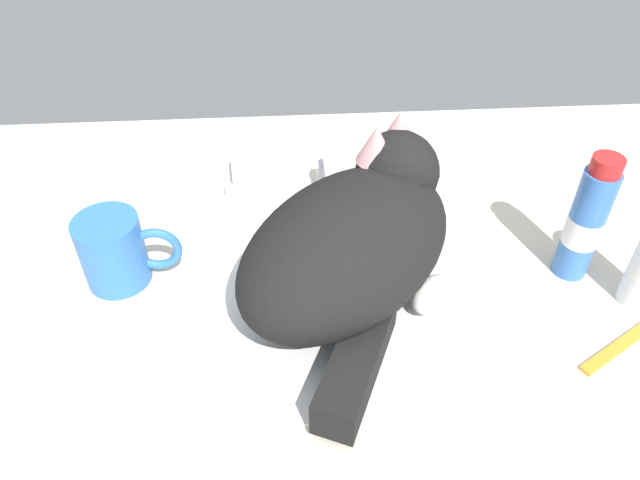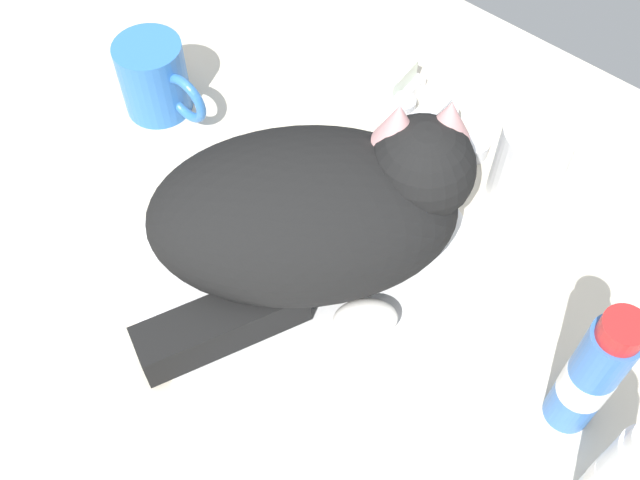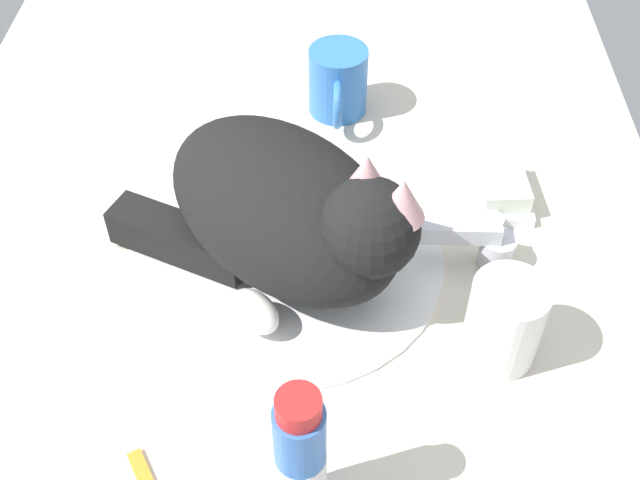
% 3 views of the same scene
% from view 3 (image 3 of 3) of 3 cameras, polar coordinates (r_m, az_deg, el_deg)
% --- Properties ---
extents(ground_plane, '(1.10, 0.83, 0.03)m').
position_cam_3_polar(ground_plane, '(0.83, -2.50, -2.04)').
color(ground_plane, beige).
extents(sink_basin, '(0.33, 0.33, 0.01)m').
position_cam_3_polar(sink_basin, '(0.81, -2.54, -1.17)').
color(sink_basin, white).
rests_on(sink_basin, ground_plane).
extents(faucet, '(0.12, 0.10, 0.06)m').
position_cam_3_polar(faucet, '(0.81, 11.76, -0.47)').
color(faucet, silver).
rests_on(faucet, ground_plane).
extents(cat, '(0.31, 0.34, 0.16)m').
position_cam_3_polar(cat, '(0.75, -2.16, 2.09)').
color(cat, black).
rests_on(cat, sink_basin).
extents(coffee_mug, '(0.11, 0.07, 0.08)m').
position_cam_3_polar(coffee_mug, '(0.97, 1.30, 11.27)').
color(coffee_mug, '#3372C6').
rests_on(coffee_mug, ground_plane).
extents(rinse_cup, '(0.07, 0.07, 0.09)m').
position_cam_3_polar(rinse_cup, '(0.72, 13.11, -5.76)').
color(rinse_cup, white).
rests_on(rinse_cup, ground_plane).
extents(soap_dish, '(0.09, 0.06, 0.01)m').
position_cam_3_polar(soap_dish, '(0.89, 12.77, 3.19)').
color(soap_dish, white).
rests_on(soap_dish, ground_plane).
extents(soap_bar, '(0.08, 0.06, 0.02)m').
position_cam_3_polar(soap_bar, '(0.88, 12.95, 3.98)').
color(soap_bar, silver).
rests_on(soap_bar, soap_dish).
extents(toothpaste_bottle, '(0.04, 0.04, 0.15)m').
position_cam_3_polar(toothpaste_bottle, '(0.60, -1.42, -15.54)').
color(toothpaste_bottle, '#3870C6').
rests_on(toothpaste_bottle, ground_plane).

